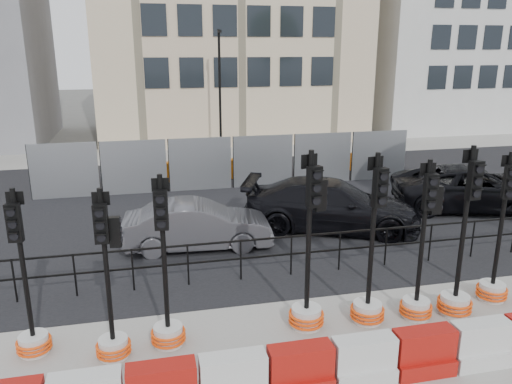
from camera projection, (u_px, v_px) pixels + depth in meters
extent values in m
plane|color=#51514C|center=(307.00, 299.00, 10.65)|extent=(120.00, 120.00, 0.00)
cube|color=black|center=(243.00, 203.00, 17.20)|extent=(40.00, 14.00, 0.03)
cube|color=gray|center=(209.00, 152.00, 25.63)|extent=(40.00, 4.00, 0.02)
cube|color=silver|center=(451.00, 3.00, 32.64)|extent=(12.00, 9.00, 16.00)
cylinder|color=black|center=(14.00, 281.00, 10.36)|extent=(0.04, 0.04, 1.00)
cylinder|color=black|center=(75.00, 276.00, 10.61)|extent=(0.04, 0.04, 1.00)
cylinder|color=black|center=(133.00, 270.00, 10.87)|extent=(0.04, 0.04, 1.00)
cylinder|color=black|center=(188.00, 265.00, 11.12)|extent=(0.04, 0.04, 1.00)
cylinder|color=black|center=(241.00, 261.00, 11.38)|extent=(0.04, 0.04, 1.00)
cylinder|color=black|center=(291.00, 256.00, 11.63)|extent=(0.04, 0.04, 1.00)
cylinder|color=black|center=(339.00, 251.00, 11.89)|extent=(0.04, 0.04, 1.00)
cylinder|color=black|center=(386.00, 247.00, 12.14)|extent=(0.04, 0.04, 1.00)
cylinder|color=black|center=(430.00, 243.00, 12.40)|extent=(0.04, 0.04, 1.00)
cylinder|color=black|center=(473.00, 239.00, 12.65)|extent=(0.04, 0.04, 1.00)
cube|color=black|center=(292.00, 237.00, 11.50)|extent=(18.00, 0.04, 0.04)
cube|color=black|center=(291.00, 254.00, 11.62)|extent=(18.00, 0.04, 0.04)
cube|color=gray|center=(64.00, 171.00, 17.53)|extent=(2.30, 0.05, 2.00)
cylinder|color=black|center=(29.00, 173.00, 17.28)|extent=(0.05, 0.05, 2.00)
cube|color=gray|center=(134.00, 168.00, 18.04)|extent=(2.30, 0.05, 2.00)
cylinder|color=black|center=(101.00, 169.00, 17.79)|extent=(0.05, 0.05, 2.00)
cube|color=gray|center=(200.00, 164.00, 18.55)|extent=(2.30, 0.05, 2.00)
cylinder|color=black|center=(169.00, 166.00, 18.30)|extent=(0.05, 0.05, 2.00)
cube|color=gray|center=(263.00, 161.00, 19.06)|extent=(2.30, 0.05, 2.00)
cylinder|color=black|center=(234.00, 163.00, 18.81)|extent=(0.05, 0.05, 2.00)
cube|color=gray|center=(322.00, 158.00, 19.56)|extent=(2.30, 0.05, 2.00)
cylinder|color=black|center=(294.00, 160.00, 19.32)|extent=(0.05, 0.05, 2.00)
cube|color=gray|center=(379.00, 156.00, 20.07)|extent=(2.30, 0.05, 2.00)
cylinder|color=black|center=(352.00, 157.00, 19.83)|extent=(0.05, 0.05, 2.00)
cube|color=orange|center=(125.00, 174.00, 19.52)|extent=(1.00, 0.40, 0.80)
cube|color=orange|center=(177.00, 172.00, 19.95)|extent=(1.00, 0.40, 0.80)
cube|color=orange|center=(226.00, 169.00, 20.37)|extent=(1.00, 0.40, 0.80)
cube|color=orange|center=(273.00, 167.00, 20.80)|extent=(1.00, 0.40, 0.80)
cube|color=orange|center=(319.00, 164.00, 21.22)|extent=(1.00, 0.40, 0.80)
cube|color=orange|center=(362.00, 162.00, 21.65)|extent=(1.00, 0.40, 0.80)
cylinder|color=black|center=(220.00, 95.00, 23.97)|extent=(0.12, 0.12, 6.00)
cube|color=black|center=(220.00, 31.00, 22.93)|extent=(0.12, 0.50, 0.12)
cube|color=#B41C0E|center=(162.00, 380.00, 7.20)|extent=(1.00, 0.35, 0.50)
cube|color=silver|center=(233.00, 370.00, 7.43)|extent=(1.00, 0.35, 0.50)
cube|color=#B41C0E|center=(300.00, 383.00, 7.76)|extent=(1.00, 0.50, 0.30)
cube|color=#B41C0E|center=(300.00, 361.00, 7.65)|extent=(1.00, 0.35, 0.50)
cube|color=silver|center=(362.00, 374.00, 7.98)|extent=(1.00, 0.50, 0.30)
cube|color=silver|center=(364.00, 352.00, 7.87)|extent=(1.00, 0.35, 0.50)
cube|color=#B41C0E|center=(422.00, 365.00, 8.20)|extent=(1.00, 0.50, 0.30)
cube|color=#B41C0E|center=(424.00, 344.00, 8.09)|extent=(1.00, 0.35, 0.50)
cube|color=silver|center=(478.00, 356.00, 8.43)|extent=(1.00, 0.50, 0.30)
cube|color=silver|center=(481.00, 336.00, 8.32)|extent=(1.00, 0.35, 0.50)
cylinder|color=white|center=(34.00, 344.00, 8.72)|extent=(0.49, 0.49, 0.37)
torus|color=#FF4E0D|center=(35.00, 348.00, 8.74)|extent=(0.60, 0.60, 0.05)
torus|color=#FF4E0D|center=(34.00, 344.00, 8.72)|extent=(0.60, 0.60, 0.05)
torus|color=#FF4E0D|center=(34.00, 341.00, 8.70)|extent=(0.60, 0.60, 0.05)
cylinder|color=black|center=(23.00, 267.00, 8.31)|extent=(0.08, 0.08, 2.75)
cube|color=black|center=(14.00, 223.00, 7.98)|extent=(0.23, 0.15, 0.64)
cylinder|color=black|center=(14.00, 236.00, 7.96)|extent=(0.14, 0.06, 0.14)
cylinder|color=black|center=(12.00, 224.00, 7.91)|extent=(0.14, 0.06, 0.14)
cylinder|color=black|center=(11.00, 212.00, 7.85)|extent=(0.14, 0.06, 0.14)
cube|color=black|center=(15.00, 198.00, 8.03)|extent=(0.28, 0.06, 0.22)
cylinder|color=white|center=(114.00, 348.00, 8.61)|extent=(0.50, 0.50, 0.37)
torus|color=#FF4E0D|center=(114.00, 352.00, 8.63)|extent=(0.60, 0.60, 0.05)
torus|color=#FF4E0D|center=(114.00, 348.00, 8.61)|extent=(0.60, 0.60, 0.05)
torus|color=#FF4E0D|center=(113.00, 344.00, 8.59)|extent=(0.60, 0.60, 0.05)
cylinder|color=black|center=(107.00, 269.00, 8.20)|extent=(0.08, 0.08, 2.78)
cube|color=black|center=(101.00, 224.00, 7.86)|extent=(0.23, 0.15, 0.65)
cylinder|color=black|center=(101.00, 238.00, 7.85)|extent=(0.14, 0.06, 0.14)
cylinder|color=black|center=(100.00, 226.00, 7.79)|extent=(0.14, 0.06, 0.14)
cylinder|color=black|center=(99.00, 213.00, 7.73)|extent=(0.14, 0.06, 0.14)
cube|color=black|center=(101.00, 198.00, 7.92)|extent=(0.28, 0.05, 0.22)
cube|color=black|center=(115.00, 232.00, 8.04)|extent=(0.19, 0.14, 0.51)
cylinder|color=white|center=(168.00, 335.00, 8.97)|extent=(0.52, 0.52, 0.39)
torus|color=#FF4E0D|center=(169.00, 339.00, 8.99)|extent=(0.63, 0.63, 0.05)
torus|color=#FF4E0D|center=(168.00, 335.00, 8.97)|extent=(0.63, 0.63, 0.05)
torus|color=#FF4E0D|center=(168.00, 332.00, 8.95)|extent=(0.63, 0.63, 0.05)
cylinder|color=black|center=(164.00, 256.00, 8.54)|extent=(0.09, 0.09, 2.89)
cube|color=black|center=(161.00, 210.00, 8.19)|extent=(0.24, 0.16, 0.68)
cylinder|color=black|center=(161.00, 224.00, 8.17)|extent=(0.15, 0.06, 0.14)
cylinder|color=black|center=(161.00, 212.00, 8.11)|extent=(0.15, 0.06, 0.14)
cylinder|color=black|center=(160.00, 199.00, 8.05)|extent=(0.15, 0.06, 0.14)
cube|color=black|center=(160.00, 185.00, 8.24)|extent=(0.29, 0.05, 0.23)
cylinder|color=white|center=(306.00, 317.00, 9.54)|extent=(0.57, 0.57, 0.42)
torus|color=#FF4E0D|center=(306.00, 321.00, 9.56)|extent=(0.68, 0.68, 0.05)
torus|color=#FF4E0D|center=(306.00, 317.00, 9.54)|extent=(0.68, 0.68, 0.05)
torus|color=#FF4E0D|center=(306.00, 313.00, 9.51)|extent=(0.68, 0.68, 0.05)
cylinder|color=black|center=(309.00, 235.00, 9.07)|extent=(0.09, 0.09, 3.15)
cube|color=black|center=(314.00, 187.00, 8.70)|extent=(0.28, 0.20, 0.74)
cylinder|color=black|center=(316.00, 201.00, 8.69)|extent=(0.17, 0.08, 0.16)
cylinder|color=black|center=(317.00, 188.00, 8.62)|extent=(0.17, 0.08, 0.16)
cylinder|color=black|center=(317.00, 175.00, 8.56)|extent=(0.17, 0.08, 0.16)
cube|color=black|center=(309.00, 161.00, 8.75)|extent=(0.31, 0.10, 0.25)
cube|color=black|center=(320.00, 195.00, 8.95)|extent=(0.23, 0.18, 0.58)
cylinder|color=white|center=(367.00, 312.00, 9.73)|extent=(0.55, 0.55, 0.41)
torus|color=#FF4E0D|center=(367.00, 316.00, 9.75)|extent=(0.67, 0.67, 0.05)
torus|color=#FF4E0D|center=(367.00, 312.00, 9.73)|extent=(0.67, 0.67, 0.05)
torus|color=#FF4E0D|center=(367.00, 309.00, 9.71)|extent=(0.67, 0.67, 0.05)
cylinder|color=black|center=(373.00, 234.00, 9.27)|extent=(0.09, 0.09, 3.07)
cube|color=black|center=(380.00, 188.00, 8.91)|extent=(0.27, 0.18, 0.72)
cylinder|color=black|center=(382.00, 201.00, 8.90)|extent=(0.16, 0.08, 0.15)
cylinder|color=black|center=(383.00, 189.00, 8.83)|extent=(0.16, 0.08, 0.15)
cylinder|color=black|center=(384.00, 176.00, 8.77)|extent=(0.16, 0.08, 0.15)
cube|color=black|center=(375.00, 163.00, 8.96)|extent=(0.31, 0.08, 0.25)
cylinder|color=white|center=(416.00, 309.00, 9.88)|extent=(0.53, 0.53, 0.39)
torus|color=#FF4E0D|center=(415.00, 312.00, 9.91)|extent=(0.64, 0.64, 0.05)
torus|color=#FF4E0D|center=(416.00, 309.00, 9.88)|extent=(0.64, 0.64, 0.05)
torus|color=#FF4E0D|center=(416.00, 305.00, 9.86)|extent=(0.64, 0.64, 0.05)
cylinder|color=black|center=(423.00, 235.00, 9.45)|extent=(0.09, 0.09, 2.93)
cube|color=black|center=(430.00, 192.00, 9.09)|extent=(0.25, 0.16, 0.68)
cylinder|color=black|center=(431.00, 205.00, 9.08)|extent=(0.15, 0.06, 0.15)
cylinder|color=black|center=(432.00, 193.00, 9.02)|extent=(0.15, 0.06, 0.15)
cylinder|color=black|center=(433.00, 182.00, 8.96)|extent=(0.15, 0.06, 0.15)
cube|color=black|center=(428.00, 169.00, 9.15)|extent=(0.29, 0.06, 0.23)
cube|color=black|center=(436.00, 200.00, 9.28)|extent=(0.21, 0.14, 0.54)
cylinder|color=white|center=(454.00, 305.00, 10.01)|extent=(0.57, 0.57, 0.42)
torus|color=#FF4E0D|center=(454.00, 308.00, 10.03)|extent=(0.68, 0.68, 0.05)
torus|color=#FF4E0D|center=(454.00, 305.00, 10.01)|extent=(0.68, 0.68, 0.05)
torus|color=#FF4E0D|center=(455.00, 301.00, 9.98)|extent=(0.68, 0.68, 0.05)
cylinder|color=black|center=(464.00, 226.00, 9.54)|extent=(0.09, 0.09, 3.14)
cube|color=black|center=(475.00, 180.00, 9.16)|extent=(0.26, 0.17, 0.73)
cylinder|color=black|center=(476.00, 194.00, 9.15)|extent=(0.16, 0.06, 0.16)
cylinder|color=black|center=(478.00, 181.00, 9.09)|extent=(0.16, 0.06, 0.16)
cylinder|color=black|center=(479.00, 169.00, 9.02)|extent=(0.16, 0.06, 0.16)
cube|color=black|center=(470.00, 156.00, 9.22)|extent=(0.32, 0.06, 0.25)
cylinder|color=white|center=(492.00, 292.00, 10.58)|extent=(0.53, 0.53, 0.39)
torus|color=#FF4E0D|center=(491.00, 295.00, 10.60)|extent=(0.63, 0.63, 0.05)
torus|color=#FF4E0D|center=(492.00, 292.00, 10.58)|extent=(0.63, 0.63, 0.05)
torus|color=#FF4E0D|center=(492.00, 288.00, 10.56)|extent=(0.63, 0.63, 0.05)
cylinder|color=black|center=(502.00, 222.00, 10.15)|extent=(0.09, 0.09, 2.92)
cube|color=black|center=(510.00, 182.00, 9.79)|extent=(0.27, 0.21, 0.68)
cylinder|color=black|center=(510.00, 194.00, 9.78)|extent=(0.15, 0.09, 0.15)
cylinder|color=black|center=(511.00, 183.00, 9.72)|extent=(0.15, 0.09, 0.15)
cube|color=black|center=(509.00, 161.00, 9.85)|extent=(0.29, 0.12, 0.23)
imported|color=#49484D|center=(198.00, 225.00, 13.23)|extent=(1.93, 4.10, 1.29)
imported|color=black|center=(331.00, 205.00, 14.60)|extent=(5.68, 6.58, 1.48)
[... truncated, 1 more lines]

